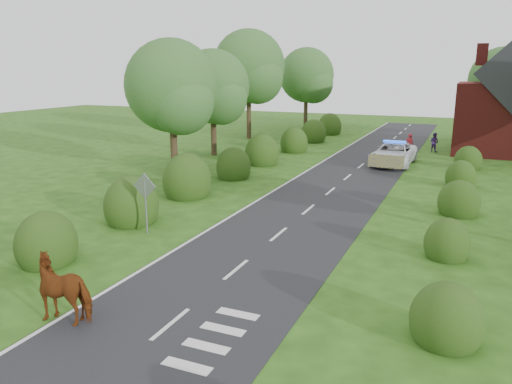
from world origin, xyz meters
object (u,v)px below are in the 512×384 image
at_px(cow, 67,292).
at_px(pedestrian_purple, 434,142).
at_px(pedestrian_red, 409,145).
at_px(road_sign, 145,194).
at_px(police_van, 394,154).

xyz_separation_m(cow, pedestrian_purple, (6.89, 33.30, 0.04)).
relative_size(pedestrian_red, pedestrian_purple, 1.09).
xyz_separation_m(road_sign, police_van, (6.97, 19.49, -0.88)).
xyz_separation_m(cow, pedestrian_red, (5.26, 30.63, 0.11)).
bearing_deg(pedestrian_purple, pedestrian_red, 85.36).
bearing_deg(cow, road_sign, -171.85).
bearing_deg(road_sign, police_van, 70.33).
relative_size(road_sign, cow, 1.20).
relative_size(cow, police_van, 0.37).
relative_size(cow, pedestrian_red, 1.23).
distance_m(cow, pedestrian_red, 31.07).
height_order(cow, police_van, police_van).
height_order(police_van, pedestrian_red, pedestrian_red).
distance_m(road_sign, cow, 7.16).
distance_m(road_sign, pedestrian_purple, 28.09).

